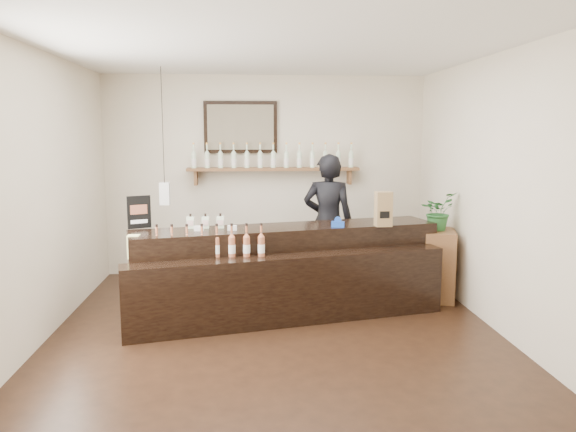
{
  "coord_description": "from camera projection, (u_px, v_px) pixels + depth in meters",
  "views": [
    {
      "loc": [
        -0.28,
        -5.48,
        2.01
      ],
      "look_at": [
        0.18,
        0.7,
        1.08
      ],
      "focal_mm": 35.0,
      "sensor_mm": 36.0,
      "label": 1
    }
  ],
  "objects": [
    {
      "name": "counter",
      "position": [
        287.0,
        274.0,
        6.23
      ],
      "size": [
        3.51,
        1.68,
        1.13
      ],
      "color": "black",
      "rests_on": "ground"
    },
    {
      "name": "side_cabinet",
      "position": [
        436.0,
        264.0,
        6.79
      ],
      "size": [
        0.57,
        0.68,
        0.85
      ],
      "color": "brown",
      "rests_on": "ground"
    },
    {
      "name": "promo_sign",
      "position": [
        139.0,
        212.0,
        6.13
      ],
      "size": [
        0.24,
        0.13,
        0.36
      ],
      "color": "black",
      "rests_on": "counter"
    },
    {
      "name": "tape_dispenser",
      "position": [
        338.0,
        223.0,
        6.22
      ],
      "size": [
        0.15,
        0.09,
        0.12
      ],
      "color": "#1841A8",
      "rests_on": "counter"
    },
    {
      "name": "ground",
      "position": [
        276.0,
        331.0,
        5.72
      ],
      "size": [
        5.0,
        5.0,
        0.0
      ],
      "primitive_type": "plane",
      "color": "black",
      "rests_on": "ground"
    },
    {
      "name": "paper_bag",
      "position": [
        383.0,
        209.0,
        6.26
      ],
      "size": [
        0.19,
        0.15,
        0.39
      ],
      "color": "olive",
      "rests_on": "counter"
    },
    {
      "name": "potted_plant",
      "position": [
        438.0,
        211.0,
        6.7
      ],
      "size": [
        0.54,
        0.54,
        0.46
      ],
      "primitive_type": "imported",
      "rotation": [
        0.0,
        0.0,
        0.68
      ],
      "color": "#27612B",
      "rests_on": "side_cabinet"
    },
    {
      "name": "shopkeeper",
      "position": [
        328.0,
        213.0,
        7.16
      ],
      "size": [
        0.81,
        0.62,
        1.97
      ],
      "primitive_type": "imported",
      "rotation": [
        0.0,
        0.0,
        2.91
      ],
      "color": "black",
      "rests_on": "ground"
    },
    {
      "name": "back_wall_decor",
      "position": [
        256.0,
        151.0,
        7.79
      ],
      "size": [
        2.66,
        0.96,
        1.69
      ],
      "color": "brown",
      "rests_on": "ground"
    },
    {
      "name": "room_shell",
      "position": [
        275.0,
        164.0,
        5.47
      ],
      "size": [
        5.0,
        5.0,
        5.0
      ],
      "color": "beige",
      "rests_on": "ground"
    }
  ]
}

